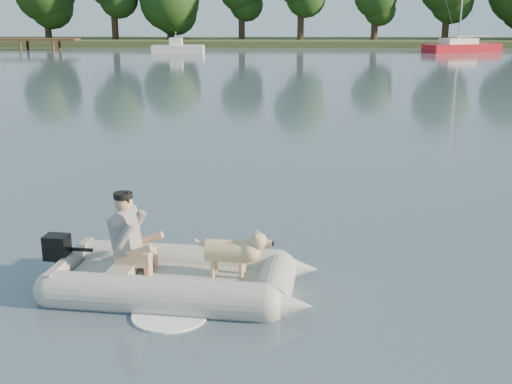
{
  "coord_description": "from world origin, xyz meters",
  "views": [
    {
      "loc": [
        0.81,
        -7.72,
        3.54
      ],
      "look_at": [
        0.56,
        2.08,
        0.75
      ],
      "focal_mm": 45.0,
      "sensor_mm": 36.0,
      "label": 1
    }
  ],
  "objects_px": {
    "dog": "(228,255)",
    "sailboat": "(462,47)",
    "dinghy": "(178,248)",
    "motorboat": "(178,43)",
    "man": "(127,231)"
  },
  "relations": [
    {
      "from": "sailboat",
      "to": "dog",
      "type": "bearing_deg",
      "value": -131.73
    },
    {
      "from": "dinghy",
      "to": "sailboat",
      "type": "distance_m",
      "value": 53.01
    },
    {
      "from": "motorboat",
      "to": "sailboat",
      "type": "bearing_deg",
      "value": 6.54
    },
    {
      "from": "dog",
      "to": "sailboat",
      "type": "distance_m",
      "value": 52.82
    },
    {
      "from": "dinghy",
      "to": "man",
      "type": "distance_m",
      "value": 0.72
    },
    {
      "from": "man",
      "to": "sailboat",
      "type": "xyz_separation_m",
      "value": [
        18.42,
        49.82,
        -0.35
      ]
    },
    {
      "from": "man",
      "to": "motorboat",
      "type": "relative_size",
      "value": 0.24
    },
    {
      "from": "man",
      "to": "dog",
      "type": "distance_m",
      "value": 1.36
    },
    {
      "from": "dinghy",
      "to": "sailboat",
      "type": "xyz_separation_m",
      "value": [
        17.73,
        49.96,
        -0.17
      ]
    },
    {
      "from": "man",
      "to": "sailboat",
      "type": "bearing_deg",
      "value": 76.59
    },
    {
      "from": "dog",
      "to": "sailboat",
      "type": "xyz_separation_m",
      "value": [
        17.09,
        49.98,
        -0.09
      ]
    },
    {
      "from": "man",
      "to": "dog",
      "type": "height_order",
      "value": "man"
    },
    {
      "from": "motorboat",
      "to": "sailboat",
      "type": "height_order",
      "value": "sailboat"
    },
    {
      "from": "dog",
      "to": "sailboat",
      "type": "bearing_deg",
      "value": 78.0
    },
    {
      "from": "dinghy",
      "to": "motorboat",
      "type": "bearing_deg",
      "value": 104.96
    }
  ]
}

